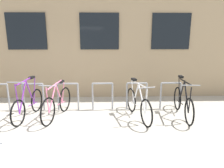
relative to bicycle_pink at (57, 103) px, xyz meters
name	(u,v)px	position (x,y,z in m)	size (l,w,h in m)	color
ground_plane	(37,143)	(-0.11, -1.37, -0.38)	(42.00, 42.00, 0.00)	#B2ADA0
storefront_building	(78,17)	(-0.11, 5.53, 2.66)	(28.00, 7.44, 6.09)	tan
bike_rack	(68,93)	(0.20, 0.53, 0.12)	(6.63, 0.05, 0.82)	gray
bicycle_pink	(57,103)	(0.00, 0.00, 0.00)	(0.53, 1.69, 1.01)	black
bicycle_white	(138,104)	(2.14, -0.10, 0.00)	(0.54, 1.72, 1.02)	black
bicycle_black	(183,102)	(3.36, -0.02, 0.00)	(0.44, 1.78, 1.06)	black
bicycle_purple	(28,104)	(-0.76, 0.00, 0.00)	(0.44, 1.67, 1.10)	black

